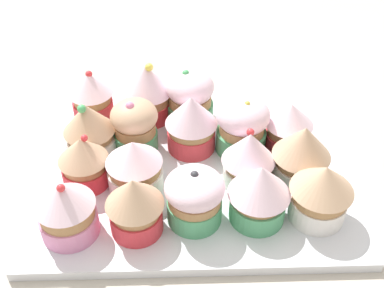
# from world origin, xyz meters

# --- Properties ---
(ground_plane) EXTENTS (1.80, 1.80, 0.03)m
(ground_plane) POSITION_xyz_m (0.00, 0.00, -0.01)
(ground_plane) COLOR #B2A899
(baking_tray) EXTENTS (0.30, 0.36, 0.01)m
(baking_tray) POSITION_xyz_m (0.00, 0.00, 0.01)
(baking_tray) COLOR silver
(baking_tray) RESTS_ON ground_plane
(cupcake_0) EXTENTS (0.06, 0.06, 0.07)m
(cupcake_0) POSITION_xyz_m (-0.10, -0.13, 0.05)
(cupcake_0) COLOR #D1333D
(cupcake_0) RESTS_ON baking_tray
(cupcake_1) EXTENTS (0.06, 0.06, 0.07)m
(cupcake_1) POSITION_xyz_m (-0.03, -0.12, 0.05)
(cupcake_1) COLOR white
(cupcake_1) RESTS_ON baking_tray
(cupcake_2) EXTENTS (0.06, 0.06, 0.07)m
(cupcake_2) POSITION_xyz_m (0.03, -0.12, 0.04)
(cupcake_2) COLOR #D1333D
(cupcake_2) RESTS_ON baking_tray
(cupcake_3) EXTENTS (0.06, 0.06, 0.07)m
(cupcake_3) POSITION_xyz_m (0.10, -0.13, 0.05)
(cupcake_3) COLOR pink
(cupcake_3) RESTS_ON baking_tray
(cupcake_4) EXTENTS (0.06, 0.06, 0.08)m
(cupcake_4) POSITION_xyz_m (-0.09, -0.05, 0.05)
(cupcake_4) COLOR #D1333D
(cupcake_4) RESTS_ON baking_tray
(cupcake_5) EXTENTS (0.06, 0.06, 0.07)m
(cupcake_5) POSITION_xyz_m (-0.03, -0.07, 0.05)
(cupcake_5) COLOR #4C9E6B
(cupcake_5) RESTS_ON baking_tray
(cupcake_6) EXTENTS (0.06, 0.06, 0.07)m
(cupcake_6) POSITION_xyz_m (0.04, -0.06, 0.05)
(cupcake_6) COLOR white
(cupcake_6) RESTS_ON baking_tray
(cupcake_7) EXTENTS (0.06, 0.06, 0.07)m
(cupcake_7) POSITION_xyz_m (0.10, -0.06, 0.05)
(cupcake_7) COLOR #D1333D
(cupcake_7) RESTS_ON baking_tray
(cupcake_8) EXTENTS (0.06, 0.06, 0.07)m
(cupcake_8) POSITION_xyz_m (-0.09, 0.00, 0.05)
(cupcake_8) COLOR #4C9E6B
(cupcake_8) RESTS_ON baking_tray
(cupcake_9) EXTENTS (0.06, 0.06, 0.07)m
(cupcake_9) POSITION_xyz_m (-0.03, 0.00, 0.05)
(cupcake_9) COLOR #D1333D
(cupcake_9) RESTS_ON baking_tray
(cupcake_10) EXTENTS (0.06, 0.06, 0.07)m
(cupcake_10) POSITION_xyz_m (0.09, 0.00, 0.04)
(cupcake_10) COLOR #4C9E6B
(cupcake_10) RESTS_ON baking_tray
(cupcake_11) EXTENTS (0.06, 0.06, 0.08)m
(cupcake_11) POSITION_xyz_m (-0.02, 0.06, 0.05)
(cupcake_11) COLOR #4C9E6B
(cupcake_11) RESTS_ON baking_tray
(cupcake_12) EXTENTS (0.06, 0.06, 0.07)m
(cupcake_12) POSITION_xyz_m (0.03, 0.06, 0.05)
(cupcake_12) COLOR white
(cupcake_12) RESTS_ON baking_tray
(cupcake_13) EXTENTS (0.06, 0.06, 0.07)m
(cupcake_13) POSITION_xyz_m (0.09, 0.07, 0.05)
(cupcake_13) COLOR #4C9E6B
(cupcake_13) RESTS_ON baking_tray
(cupcake_14) EXTENTS (0.06, 0.06, 0.07)m
(cupcake_14) POSITION_xyz_m (-0.03, 0.12, 0.05)
(cupcake_14) COLOR #D1333D
(cupcake_14) RESTS_ON baking_tray
(cupcake_15) EXTENTS (0.07, 0.07, 0.07)m
(cupcake_15) POSITION_xyz_m (0.03, 0.12, 0.05)
(cupcake_15) COLOR white
(cupcake_15) RESTS_ON baking_tray
(cupcake_16) EXTENTS (0.07, 0.07, 0.07)m
(cupcake_16) POSITION_xyz_m (0.09, 0.13, 0.05)
(cupcake_16) COLOR white
(cupcake_16) RESTS_ON baking_tray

